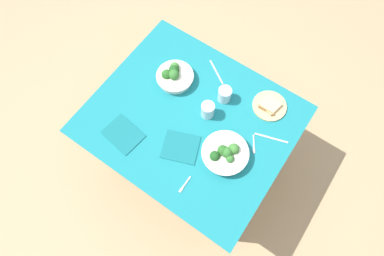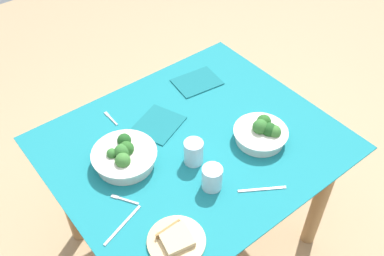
% 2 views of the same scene
% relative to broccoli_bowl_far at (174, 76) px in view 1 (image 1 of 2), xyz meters
% --- Properties ---
extents(ground_plane, '(6.00, 6.00, 0.00)m').
position_rel_broccoli_bowl_far_xyz_m(ground_plane, '(0.23, -0.16, -0.76)').
color(ground_plane, tan).
extents(dining_table, '(1.14, 0.97, 0.72)m').
position_rel_broccoli_bowl_far_xyz_m(dining_table, '(0.23, -0.16, -0.16)').
color(dining_table, '#197A84').
rests_on(dining_table, ground_plane).
extents(broccoli_bowl_far, '(0.22, 0.22, 0.10)m').
position_rel_broccoli_bowl_far_xyz_m(broccoli_bowl_far, '(0.00, 0.00, 0.00)').
color(broccoli_bowl_far, silver).
rests_on(broccoli_bowl_far, dining_table).
extents(broccoli_bowl_near, '(0.26, 0.26, 0.10)m').
position_rel_broccoli_bowl_far_xyz_m(broccoli_bowl_near, '(0.51, -0.24, 0.00)').
color(broccoli_bowl_near, silver).
rests_on(broccoli_bowl_near, dining_table).
extents(bread_side_plate, '(0.20, 0.20, 0.03)m').
position_rel_broccoli_bowl_far_xyz_m(bread_side_plate, '(0.56, 0.17, -0.03)').
color(bread_side_plate, '#D6B27A').
rests_on(bread_side_plate, dining_table).
extents(water_glass_center, '(0.08, 0.08, 0.10)m').
position_rel_broccoli_bowl_far_xyz_m(water_glass_center, '(0.29, -0.08, 0.01)').
color(water_glass_center, silver).
rests_on(water_glass_center, dining_table).
extents(water_glass_side, '(0.08, 0.08, 0.10)m').
position_rel_broccoli_bowl_far_xyz_m(water_glass_side, '(0.32, 0.06, 0.01)').
color(water_glass_side, silver).
rests_on(water_glass_side, dining_table).
extents(fork_by_far_bowl, '(0.07, 0.10, 0.00)m').
position_rel_broccoli_bowl_far_xyz_m(fork_by_far_bowl, '(0.61, -0.09, -0.04)').
color(fork_by_far_bowl, '#B7B7BC').
rests_on(fork_by_far_bowl, dining_table).
extents(fork_by_near_bowl, '(0.01, 0.10, 0.00)m').
position_rel_broccoli_bowl_far_xyz_m(fork_by_near_bowl, '(0.42, -0.50, -0.04)').
color(fork_by_near_bowl, '#B7B7BC').
rests_on(fork_by_near_bowl, dining_table).
extents(table_knife_left, '(0.19, 0.07, 0.00)m').
position_rel_broccoli_bowl_far_xyz_m(table_knife_left, '(0.67, -0.00, -0.04)').
color(table_knife_left, '#B7B7BC').
rests_on(table_knife_left, dining_table).
extents(table_knife_right, '(0.16, 0.11, 0.00)m').
position_rel_broccoli_bowl_far_xyz_m(table_knife_right, '(0.18, 0.19, -0.04)').
color(table_knife_right, '#B7B7BC').
rests_on(table_knife_right, dining_table).
extents(napkin_folded_upper, '(0.23, 0.18, 0.01)m').
position_rel_broccoli_bowl_far_xyz_m(napkin_folded_upper, '(-0.03, -0.46, -0.03)').
color(napkin_folded_upper, '#156870').
rests_on(napkin_folded_upper, dining_table).
extents(napkin_folded_lower, '(0.24, 0.23, 0.01)m').
position_rel_broccoli_bowl_far_xyz_m(napkin_folded_lower, '(0.28, -0.34, -0.03)').
color(napkin_folded_lower, '#156870').
rests_on(napkin_folded_lower, dining_table).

